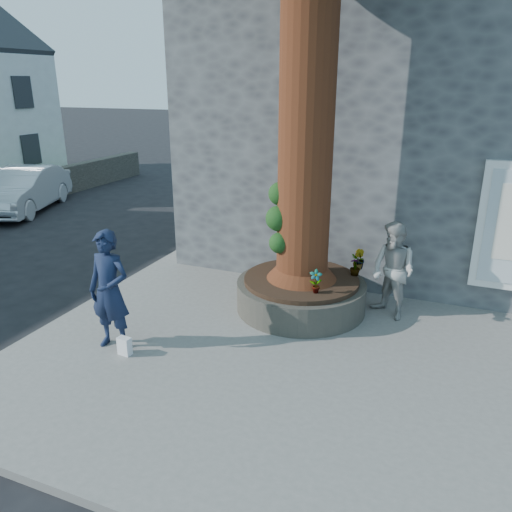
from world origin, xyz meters
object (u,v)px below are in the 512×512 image
at_px(planter, 301,293).
at_px(woman, 393,271).
at_px(man, 110,291).
at_px(car_silver, 24,190).

xyz_separation_m(planter, woman, (1.53, 0.30, 0.55)).
relative_size(man, woman, 1.10).
xyz_separation_m(man, car_silver, (-8.33, 6.36, -0.35)).
distance_m(man, woman, 4.66).
relative_size(planter, car_silver, 0.54).
relative_size(planter, woman, 1.36).
relative_size(man, car_silver, 0.44).
distance_m(planter, man, 3.36).
height_order(man, car_silver, man).
bearing_deg(car_silver, man, -57.94).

